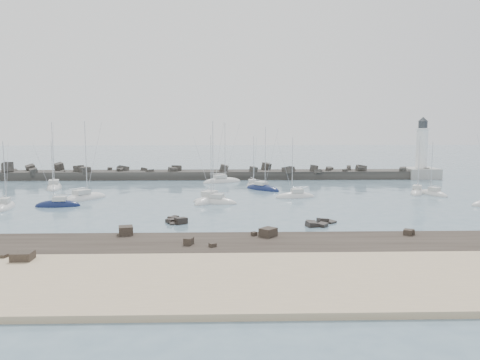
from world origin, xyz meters
name	(u,v)px	position (x,y,z in m)	size (l,w,h in m)	color
ground	(209,209)	(0.00, 0.00, 0.00)	(400.00, 400.00, 0.00)	slate
sand_strip	(193,284)	(0.00, -32.00, 0.00)	(140.00, 14.00, 1.00)	#CAB28B
rock_shelf	(201,250)	(0.06, -22.00, 0.01)	(140.00, 12.11, 1.71)	black
rock_cluster_near	(175,221)	(-3.93, -8.93, 0.11)	(2.98, 4.10, 1.32)	black
rock_cluster_far	(320,224)	(14.12, -10.75, 0.03)	(4.42, 4.12, 1.26)	black
breakwater	(181,177)	(-7.77, 37.97, 0.30)	(115.00, 6.98, 5.54)	#292825
lighthouse	(421,164)	(47.00, 38.00, 3.09)	(7.00, 7.00, 14.60)	gray
sailboat_1	(54,188)	(-30.59, 22.63, 0.14)	(4.89, 9.07, 13.76)	silver
sailboat_2	(58,205)	(-22.91, 2.98, 0.14)	(6.79, 2.58, 10.72)	#0F1940
sailboat_3	(84,199)	(-20.88, 9.16, 0.14)	(7.28, 8.74, 13.90)	silver
sailboat_4	(222,182)	(1.57, 30.88, 0.14)	(8.94, 5.91, 13.60)	silver
sailboat_5	(215,202)	(0.71, 5.22, 0.13)	(7.57, 4.34, 11.51)	silver
sailboat_6	(253,186)	(7.71, 23.75, 0.13)	(3.14, 7.01, 10.83)	silver
sailboat_7	(211,201)	(0.03, 6.59, 0.15)	(6.70, 8.94, 13.93)	silver
sailboat_8	(262,189)	(9.32, 20.00, 0.13)	(7.28, 7.70, 12.74)	#0F1940
sailboat_9	(295,197)	(14.12, 10.33, 0.14)	(7.14, 3.23, 11.03)	silver
sailboat_10	(433,194)	(38.60, 12.55, 0.13)	(4.29, 6.56, 10.13)	silver
sailboat_12	(417,193)	(36.54, 14.30, 0.14)	(5.15, 7.11, 11.12)	silver
sailboat_13	(6,207)	(-30.00, 1.45, 0.15)	(3.06, 6.87, 10.79)	silver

